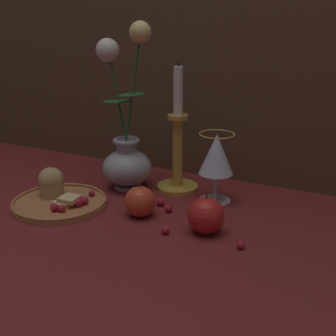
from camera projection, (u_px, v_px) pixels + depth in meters
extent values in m
plane|color=maroon|center=(145.00, 203.00, 1.06)|extent=(2.40, 2.40, 0.00)
cylinder|color=#A3A3A8|center=(128.00, 186.00, 1.14)|extent=(0.06, 0.06, 0.01)
ellipsoid|color=#A3A3A8|center=(127.00, 167.00, 1.13)|extent=(0.12, 0.12, 0.09)
cylinder|color=#A3A3A8|center=(127.00, 148.00, 1.11)|extent=(0.05, 0.05, 0.04)
torus|color=#A3A3A8|center=(126.00, 141.00, 1.10)|extent=(0.06, 0.06, 0.01)
cylinder|color=#23662D|center=(117.00, 96.00, 1.08)|extent=(0.05, 0.01, 0.21)
ellipsoid|color=#23662D|center=(118.00, 101.00, 1.08)|extent=(0.08, 0.07, 0.00)
sphere|color=silver|center=(107.00, 50.00, 1.05)|extent=(0.05, 0.05, 0.05)
cylinder|color=#23662D|center=(133.00, 89.00, 1.05)|extent=(0.05, 0.01, 0.25)
ellipsoid|color=#23662D|center=(132.00, 94.00, 1.06)|extent=(0.07, 0.08, 0.00)
sphere|color=#EFD67A|center=(140.00, 32.00, 1.00)|extent=(0.05, 0.05, 0.05)
cylinder|color=#B77042|center=(60.00, 204.00, 1.04)|extent=(0.21, 0.21, 0.01)
torus|color=#B77042|center=(59.00, 200.00, 1.04)|extent=(0.21, 0.21, 0.01)
cylinder|color=tan|center=(52.00, 188.00, 1.06)|extent=(0.06, 0.06, 0.04)
sphere|color=tan|center=(51.00, 180.00, 1.06)|extent=(0.06, 0.06, 0.06)
cube|color=#DBBC7A|center=(64.00, 203.00, 1.02)|extent=(0.05, 0.05, 0.01)
cube|color=#DBBC7A|center=(69.00, 199.00, 1.01)|extent=(0.04, 0.04, 0.01)
sphere|color=#AD192D|center=(54.00, 208.00, 0.99)|extent=(0.02, 0.02, 0.02)
sphere|color=#AD192D|center=(62.00, 208.00, 0.98)|extent=(0.02, 0.02, 0.02)
sphere|color=#AD192D|center=(79.00, 203.00, 1.01)|extent=(0.02, 0.02, 0.02)
sphere|color=#AD192D|center=(84.00, 201.00, 1.02)|extent=(0.02, 0.02, 0.02)
sphere|color=#AD192D|center=(92.00, 193.00, 1.06)|extent=(0.01, 0.01, 0.01)
cylinder|color=silver|center=(215.00, 199.00, 1.07)|extent=(0.07, 0.07, 0.00)
cylinder|color=silver|center=(215.00, 186.00, 1.06)|extent=(0.01, 0.01, 0.06)
cone|color=silver|center=(216.00, 154.00, 1.03)|extent=(0.08, 0.08, 0.09)
cone|color=gold|center=(216.00, 160.00, 1.04)|extent=(0.07, 0.07, 0.06)
torus|color=gold|center=(217.00, 134.00, 1.02)|extent=(0.08, 0.08, 0.00)
cylinder|color=gold|center=(177.00, 187.00, 1.14)|extent=(0.10, 0.10, 0.01)
cylinder|color=gold|center=(178.00, 153.00, 1.11)|extent=(0.02, 0.02, 0.16)
cylinder|color=gold|center=(178.00, 117.00, 1.08)|extent=(0.05, 0.05, 0.01)
cylinder|color=white|center=(178.00, 91.00, 1.06)|extent=(0.02, 0.02, 0.11)
cylinder|color=black|center=(178.00, 64.00, 1.04)|extent=(0.00, 0.00, 0.01)
sphere|color=red|center=(206.00, 215.00, 0.91)|extent=(0.07, 0.07, 0.07)
cylinder|color=#4C3319|center=(207.00, 195.00, 0.89)|extent=(0.00, 0.00, 0.01)
sphere|color=#D14223|center=(140.00, 202.00, 0.98)|extent=(0.07, 0.07, 0.07)
cylinder|color=#4C3319|center=(140.00, 184.00, 0.97)|extent=(0.00, 0.00, 0.01)
sphere|color=#AD192D|center=(169.00, 208.00, 1.01)|extent=(0.02, 0.02, 0.02)
sphere|color=#AD192D|center=(207.00, 209.00, 1.00)|extent=(0.02, 0.02, 0.02)
sphere|color=#AD192D|center=(241.00, 245.00, 0.85)|extent=(0.01, 0.01, 0.01)
sphere|color=#AD192D|center=(165.00, 230.00, 0.91)|extent=(0.02, 0.02, 0.02)
sphere|color=#AD192D|center=(160.00, 202.00, 1.04)|extent=(0.02, 0.02, 0.02)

